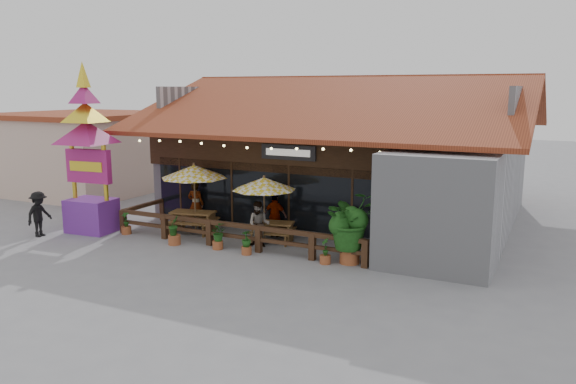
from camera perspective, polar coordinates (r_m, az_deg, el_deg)
The scene contains 19 objects.
ground at distance 19.53m, azimuth -0.98°, elevation -5.94°, with size 100.00×100.00×0.00m, color gray.
restaurant_building at distance 24.93m, azimuth 6.51°, elevation 2.77°, with size 15.50×14.73×6.09m.
patio_railing at distance 20.24m, azimuth -7.03°, elevation -3.62°, with size 10.00×2.60×0.92m.
neighbor_building at distance 32.87m, azimuth -19.86°, elevation 3.95°, with size 8.40×8.40×4.22m.
umbrella_left at distance 21.72m, azimuth -9.53°, elevation 2.03°, with size 3.39×3.39×2.73m.
umbrella_right at distance 20.03m, azimuth -2.45°, elevation 0.82°, with size 2.56×2.56×2.48m.
picnic_table_left at distance 22.14m, azimuth -9.62°, elevation -2.64°, with size 1.96×1.78×0.82m.
picnic_table_right at distance 20.51m, azimuth -1.57°, elevation -3.72°, with size 1.77×1.62×0.73m.
thai_sign_tower at distance 22.73m, azimuth -19.77°, elevation 5.28°, with size 2.80×2.80×7.01m.
tropical_plant at distance 17.88m, azimuth 6.36°, elevation -3.00°, with size 2.28×2.29×2.40m.
diner_a at distance 22.94m, azimuth -9.36°, elevation -1.23°, with size 0.67×0.44×1.84m, color #382212.
diner_b at distance 19.79m, azimuth -2.96°, elevation -3.29°, with size 0.79×0.62×1.63m, color #382212.
diner_c at distance 21.08m, azimuth -1.28°, elevation -2.40°, with size 0.96×0.40×1.65m, color #382212.
pedestrian at distance 23.11m, azimuth -23.97°, elevation -2.06°, with size 1.11×0.64×1.72m, color black.
planter_a at distance 22.44m, azimuth -16.13°, elevation -3.16°, with size 0.38×0.38×0.92m.
planter_b at distance 20.50m, azimuth -11.50°, elevation -3.93°, with size 0.44×0.44×1.09m.
planter_c at distance 19.69m, azimuth -7.18°, elevation -4.35°, with size 0.72×0.69×0.90m.
planter_d at distance 18.99m, azimuth -4.24°, elevation -5.17°, with size 0.45×0.45×0.84m.
planter_e at distance 18.01m, azimuth 3.81°, elevation -6.18°, with size 0.35×0.37×0.86m.
Camera 1 is at (8.57, -16.66, 5.52)m, focal length 35.00 mm.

